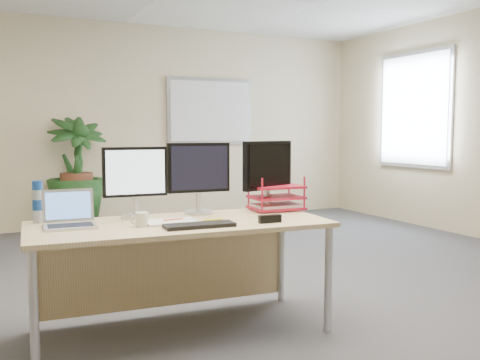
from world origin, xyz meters
name	(u,v)px	position (x,y,z in m)	size (l,w,h in m)	color
floor	(271,313)	(0.00, 0.00, 0.00)	(8.00, 8.00, 0.00)	#454449
back_wall	(127,125)	(0.00, 4.00, 1.35)	(7.00, 0.04, 2.70)	beige
whiteboard	(210,111)	(1.20, 3.97, 1.55)	(1.30, 0.04, 0.95)	#A4A4A9
window	(414,110)	(3.47, 2.30, 1.55)	(0.04, 1.30, 1.55)	#A4A4A9
desk	(176,242)	(-0.68, 0.05, 0.56)	(1.89, 0.90, 0.71)	tan
floor_plant	(76,173)	(-0.72, 3.70, 0.75)	(0.84, 0.84, 1.50)	#143613
monitor_left	(135,177)	(-0.89, 0.23, 0.97)	(0.42, 0.19, 0.46)	silver
monitor_right	(199,173)	(-0.45, 0.22, 0.99)	(0.44, 0.20, 0.49)	silver
monitor_dark	(268,171)	(0.04, 0.13, 0.99)	(0.44, 0.20, 0.50)	silver
laptop	(69,217)	(-1.33, 0.11, 0.76)	(0.32, 0.28, 0.21)	silver
keyboard	(199,225)	(-0.64, -0.26, 0.72)	(0.42, 0.14, 0.02)	black
coffee_mug	(141,219)	(-0.94, -0.09, 0.75)	(0.11, 0.07, 0.08)	white
spiral_notebook	(171,222)	(-0.74, -0.05, 0.71)	(0.31, 0.23, 0.01)	silver
orange_pen	(173,219)	(-0.72, -0.03, 0.72)	(0.01, 0.01, 0.13)	#F24D1A
yellow_highlighter	(212,220)	(-0.49, -0.11, 0.72)	(0.02, 0.02, 0.13)	yellow
water_bottle	(38,203)	(-1.48, 0.31, 0.83)	(0.07, 0.07, 0.26)	#ABB9C9
letter_tray	(276,199)	(0.11, 0.13, 0.78)	(0.38, 0.30, 0.17)	#B7162E
stapler	(270,219)	(-0.19, -0.31, 0.73)	(0.14, 0.04, 0.05)	black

